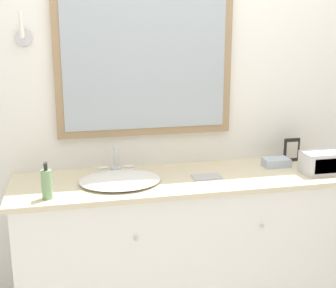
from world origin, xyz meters
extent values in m
cube|color=white|center=(0.00, 0.62, 1.27)|extent=(8.00, 0.06, 2.55)
cube|color=#997A56|center=(-0.20, 0.58, 1.53)|extent=(1.05, 0.04, 0.83)
cube|color=#9EA8B2|center=(-0.20, 0.56, 1.53)|extent=(0.96, 0.01, 0.74)
cylinder|color=silver|center=(-0.87, 0.58, 1.69)|extent=(0.09, 0.01, 0.09)
cylinder|color=silver|center=(-0.87, 0.53, 1.69)|extent=(0.02, 0.10, 0.02)
cylinder|color=white|center=(-0.87, 0.48, 1.76)|extent=(0.02, 0.02, 0.14)
cube|color=white|center=(0.00, 0.31, 0.44)|extent=(1.93, 0.52, 0.88)
cube|color=beige|center=(0.00, 0.31, 0.90)|extent=(1.99, 0.56, 0.03)
sphere|color=silver|center=(-0.35, 0.04, 0.69)|extent=(0.02, 0.02, 0.02)
sphere|color=silver|center=(0.35, 0.04, 0.69)|extent=(0.02, 0.02, 0.02)
ellipsoid|color=white|center=(-0.39, 0.29, 0.93)|extent=(0.45, 0.36, 0.03)
cylinder|color=silver|center=(-0.39, 0.49, 0.93)|extent=(0.06, 0.06, 0.03)
cylinder|color=silver|center=(-0.39, 0.49, 1.00)|extent=(0.02, 0.02, 0.12)
cylinder|color=silver|center=(-0.39, 0.45, 1.07)|extent=(0.02, 0.07, 0.02)
cylinder|color=white|center=(-0.47, 0.49, 0.94)|extent=(0.06, 0.02, 0.02)
cylinder|color=white|center=(-0.32, 0.49, 0.94)|extent=(0.06, 0.02, 0.02)
cylinder|color=#709966|center=(-0.78, 0.13, 0.99)|extent=(0.05, 0.05, 0.15)
cylinder|color=black|center=(-0.78, 0.13, 1.08)|extent=(0.02, 0.02, 0.04)
cube|color=black|center=(-0.78, 0.12, 1.10)|extent=(0.02, 0.03, 0.01)
cube|color=#BCBCC1|center=(0.77, 0.21, 0.98)|extent=(0.21, 0.15, 0.13)
cube|color=black|center=(0.77, 0.14, 0.98)|extent=(0.15, 0.01, 0.09)
cube|color=black|center=(0.72, 0.47, 0.99)|extent=(0.10, 0.01, 0.15)
cube|color=beige|center=(0.72, 0.46, 0.99)|extent=(0.08, 0.00, 0.11)
cube|color=#A8B7C6|center=(0.58, 0.39, 0.94)|extent=(0.16, 0.10, 0.05)
cube|color=#ADADB2|center=(0.10, 0.27, 0.92)|extent=(0.16, 0.10, 0.01)
camera|label=1|loc=(-0.67, -2.15, 1.77)|focal=50.00mm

